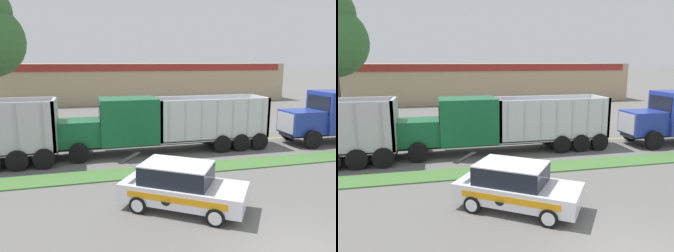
% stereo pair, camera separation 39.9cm
% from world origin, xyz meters
% --- Properties ---
extents(grass_verge, '(120.00, 1.57, 0.06)m').
position_xyz_m(grass_verge, '(0.00, 7.87, 0.03)').
color(grass_verge, '#477538').
rests_on(grass_verge, ground_plane).
extents(centre_line_3, '(2.40, 0.14, 0.01)m').
position_xyz_m(centre_line_3, '(-9.01, 12.65, 0.00)').
color(centre_line_3, yellow).
rests_on(centre_line_3, ground_plane).
extents(centre_line_4, '(2.40, 0.14, 0.01)m').
position_xyz_m(centre_line_4, '(-3.61, 12.65, 0.00)').
color(centre_line_4, yellow).
rests_on(centre_line_4, ground_plane).
extents(centre_line_5, '(2.40, 0.14, 0.01)m').
position_xyz_m(centre_line_5, '(1.79, 12.65, 0.00)').
color(centre_line_5, yellow).
rests_on(centre_line_5, ground_plane).
extents(centre_line_6, '(2.40, 0.14, 0.01)m').
position_xyz_m(centre_line_6, '(7.19, 12.65, 0.00)').
color(centre_line_6, yellow).
rests_on(centre_line_6, ground_plane).
extents(dump_truck_trail, '(12.08, 2.59, 3.22)m').
position_xyz_m(dump_truck_trail, '(-2.06, 11.36, 1.58)').
color(dump_truck_trail, black).
rests_on(dump_truck_trail, ground_plane).
extents(rally_car, '(4.61, 3.99, 1.67)m').
position_xyz_m(rally_car, '(-2.31, 3.85, 0.83)').
color(rally_car, white).
rests_on(rally_car, ground_plane).
extents(store_building_backdrop, '(36.22, 12.10, 4.85)m').
position_xyz_m(store_building_backdrop, '(2.43, 38.35, 2.43)').
color(store_building_backdrop, tan).
rests_on(store_building_backdrop, ground_plane).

